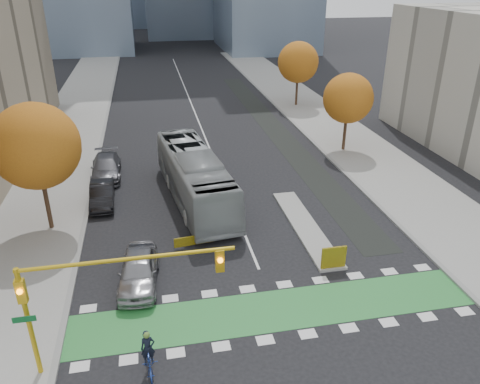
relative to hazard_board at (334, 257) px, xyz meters
name	(u,v)px	position (x,y,z in m)	size (l,w,h in m)	color
ground	(284,331)	(-4.00, -4.20, -0.80)	(300.00, 300.00, 0.00)	black
sidewalk_west	(48,180)	(-17.50, 15.80, -0.73)	(7.00, 120.00, 0.15)	gray
sidewalk_east	(368,156)	(9.50, 15.80, -0.73)	(7.00, 120.00, 0.15)	gray
curb_west	(94,177)	(-14.00, 15.80, -0.73)	(0.30, 120.00, 0.16)	gray
curb_east	(330,159)	(6.00, 15.80, -0.73)	(0.30, 120.00, 0.16)	gray
bike_crossing	(276,310)	(-4.00, -2.70, -0.79)	(20.00, 3.00, 0.01)	#297F36
centre_line	(193,107)	(-4.00, 35.80, -0.80)	(0.15, 70.00, 0.01)	silver
bike_lane_paint	(273,128)	(3.50, 25.80, -0.80)	(2.50, 50.00, 0.01)	black
median_island	(305,226)	(0.00, 4.80, -0.72)	(1.60, 10.00, 0.16)	gray
hazard_board	(334,257)	(0.00, 0.00, 0.00)	(1.40, 0.12, 1.30)	yellow
tree_west	(36,146)	(-16.00, 7.80, 4.82)	(5.20, 5.20, 8.22)	#332114
tree_east_near	(348,98)	(8.00, 17.80, 4.06)	(4.40, 4.40, 7.08)	#332114
tree_east_far	(298,62)	(8.50, 33.80, 4.44)	(4.80, 4.80, 7.65)	#332114
traffic_signal_west	(93,287)	(-11.93, -4.71, 3.23)	(8.53, 0.56, 5.20)	#BF9914
cyclist	(149,358)	(-10.11, -5.40, -0.12)	(0.76, 1.82, 2.05)	navy
bus	(195,177)	(-6.48, 10.20, 1.04)	(3.09, 13.23, 3.68)	#969C9D
parked_car_a	(138,270)	(-10.50, 0.80, 0.03)	(1.96, 4.88, 1.66)	#949398
parked_car_b	(102,195)	(-13.00, 10.81, -0.05)	(1.58, 4.53, 1.49)	black
parked_car_c	(106,167)	(-13.00, 15.81, 0.00)	(2.25, 5.54, 1.61)	#535258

